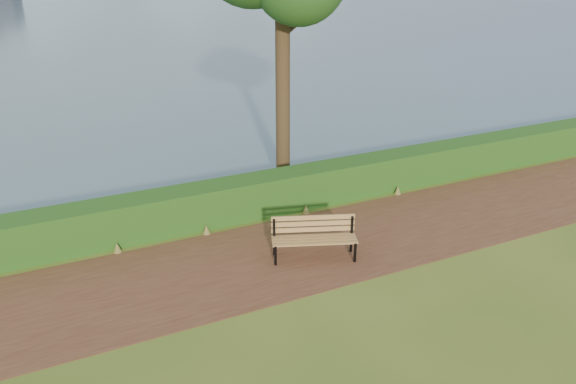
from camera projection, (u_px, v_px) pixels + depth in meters
ground at (284, 263)px, 12.29m from camera, size 140.00×140.00×0.00m
path at (278, 256)px, 12.54m from camera, size 40.00×3.40×0.01m
hedge at (240, 199)px, 14.25m from camera, size 32.00×0.85×1.00m
bench at (314, 235)px, 12.35m from camera, size 1.93×1.17×0.93m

